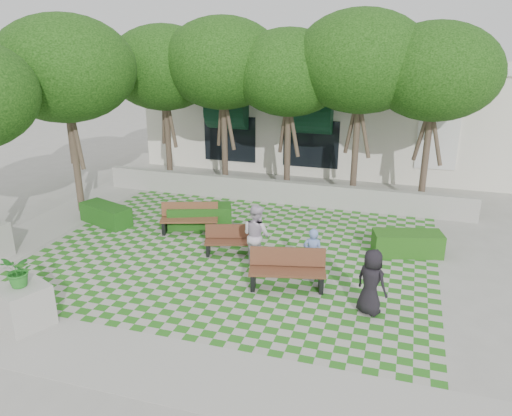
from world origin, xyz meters
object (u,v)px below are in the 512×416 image
(planter_front, at_px, (23,297))
(person_dark, at_px, (371,282))
(hedge_midleft, at_px, (200,216))
(bench_west, at_px, (190,219))
(person_white, at_px, (256,235))
(hedge_east, at_px, (407,243))
(bench_mid, at_px, (233,241))
(person_blue, at_px, (313,254))
(bench_east, at_px, (287,270))
(hedge_west, at_px, (106,214))

(planter_front, height_order, person_dark, planter_front)
(hedge_midleft, bearing_deg, bench_west, -102.45)
(planter_front, distance_m, person_white, 6.32)
(bench_west, height_order, person_dark, person_dark)
(hedge_east, bearing_deg, bench_mid, -163.46)
(bench_mid, xyz_separation_m, hedge_east, (5.17, 1.53, -0.07))
(person_blue, relative_size, person_white, 0.80)
(planter_front, height_order, person_blue, planter_front)
(person_dark, bearing_deg, bench_west, 1.06)
(bench_west, height_order, person_white, person_white)
(bench_mid, relative_size, person_dark, 1.08)
(bench_east, distance_m, planter_front, 6.51)
(hedge_west, height_order, person_white, person_white)
(bench_mid, height_order, hedge_west, bench_mid)
(hedge_east, distance_m, planter_front, 10.83)
(planter_front, bearing_deg, person_white, 47.99)
(bench_west, xyz_separation_m, person_white, (2.93, -1.73, 0.44))
(bench_east, distance_m, bench_mid, 2.66)
(hedge_midleft, height_order, person_dark, person_dark)
(hedge_west, xyz_separation_m, planter_front, (1.91, -6.28, 0.38))
(bench_west, xyz_separation_m, hedge_west, (-3.21, -0.15, -0.14))
(hedge_midleft, relative_size, hedge_west, 1.11)
(bench_west, bearing_deg, planter_front, -119.83)
(bench_mid, distance_m, person_dark, 4.93)
(hedge_midleft, relative_size, person_dark, 1.32)
(hedge_midleft, bearing_deg, person_white, -39.57)
(bench_west, bearing_deg, hedge_west, 164.21)
(bench_mid, height_order, planter_front, planter_front)
(hedge_east, xyz_separation_m, person_dark, (-0.81, -3.81, 0.48))
(person_blue, xyz_separation_m, person_white, (-1.75, 0.40, 0.19))
(person_white, bearing_deg, hedge_midleft, -8.68)
(bench_west, relative_size, hedge_east, 0.99)
(bench_mid, xyz_separation_m, person_blue, (2.66, -0.90, 0.31))
(hedge_west, bearing_deg, person_white, -14.51)
(bench_east, bearing_deg, person_blue, 40.07)
(hedge_midleft, bearing_deg, hedge_west, -167.78)
(bench_west, xyz_separation_m, planter_front, (-1.30, -6.43, 0.24))
(bench_mid, height_order, person_dark, person_dark)
(bench_mid, bearing_deg, hedge_west, 151.24)
(hedge_west, bearing_deg, bench_east, -20.19)
(hedge_midleft, xyz_separation_m, person_blue, (4.54, -2.71, 0.36))
(bench_east, relative_size, hedge_east, 1.03)
(planter_front, height_order, person_white, person_white)
(planter_front, bearing_deg, bench_east, 33.37)
(bench_east, distance_m, person_white, 1.69)
(hedge_west, bearing_deg, planter_front, -73.07)
(planter_front, bearing_deg, person_blue, 35.70)
(hedge_west, height_order, planter_front, planter_front)
(planter_front, distance_m, person_dark, 8.21)
(bench_mid, height_order, hedge_midleft, bench_mid)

